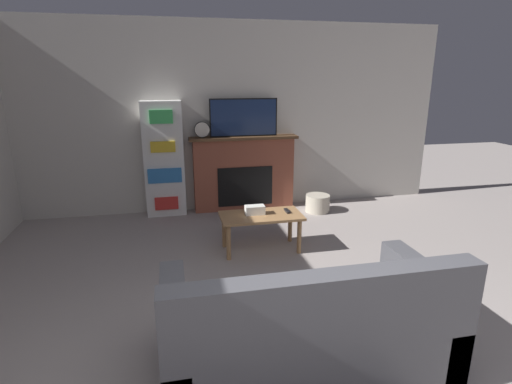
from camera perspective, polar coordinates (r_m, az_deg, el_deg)
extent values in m
cube|color=beige|center=(5.93, -4.78, 10.44)|extent=(6.69, 0.06, 2.70)
cube|color=brown|center=(5.97, -1.74, 2.55)|extent=(1.48, 0.22, 1.06)
cube|color=black|center=(5.90, -1.52, 0.80)|extent=(0.82, 0.01, 0.58)
cube|color=#4C331E|center=(5.85, -1.75, 7.76)|extent=(1.58, 0.28, 0.04)
cube|color=black|center=(5.81, -1.78, 10.59)|extent=(0.98, 0.03, 0.54)
cube|color=#19284C|center=(5.80, -1.75, 10.57)|extent=(0.94, 0.01, 0.50)
cube|color=#4C4C51|center=(2.89, 6.95, -20.40)|extent=(1.86, 0.88, 0.43)
cube|color=#4C4C51|center=(2.36, 10.28, -16.52)|extent=(1.86, 0.16, 0.47)
cube|color=#4C4C51|center=(2.70, -11.43, -20.24)|extent=(0.16, 0.88, 0.69)
cube|color=#4C4C51|center=(3.17, 22.27, -15.27)|extent=(0.16, 0.88, 0.69)
cube|color=silver|center=(2.53, -1.46, -16.39)|extent=(0.36, 0.14, 0.28)
cube|color=#A87A4C|center=(4.53, 0.73, -3.42)|extent=(0.92, 0.47, 0.03)
cylinder|color=#A87A4C|center=(4.38, -3.94, -7.21)|extent=(0.05, 0.05, 0.40)
cylinder|color=#A87A4C|center=(4.55, 6.20, -6.34)|extent=(0.05, 0.05, 0.40)
cylinder|color=#A87A4C|center=(4.70, -4.58, -5.54)|extent=(0.05, 0.05, 0.40)
cylinder|color=#A87A4C|center=(4.86, 4.89, -4.79)|extent=(0.05, 0.05, 0.40)
cube|color=white|center=(4.52, -0.16, -2.58)|extent=(0.22, 0.12, 0.10)
cube|color=black|center=(4.63, 4.47, -2.71)|extent=(0.04, 0.15, 0.02)
cube|color=white|center=(5.80, -13.01, 4.57)|extent=(0.55, 0.26, 1.62)
cube|color=red|center=(5.81, -12.64, -1.59)|extent=(0.32, 0.03, 0.18)
cube|color=#2D70B7|center=(5.70, -12.89, 2.29)|extent=(0.46, 0.03, 0.20)
cube|color=gold|center=(5.62, -13.15, 6.30)|extent=(0.33, 0.03, 0.15)
cube|color=green|center=(5.57, -13.42, 10.41)|extent=(0.31, 0.03, 0.18)
cylinder|color=#BCB29E|center=(5.99, 8.78, -1.59)|extent=(0.35, 0.35, 0.25)
cylinder|color=silver|center=(5.75, -7.70, 8.81)|extent=(0.21, 0.03, 0.21)
cylinder|color=black|center=(5.77, -7.71, 8.83)|extent=(0.22, 0.01, 0.22)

